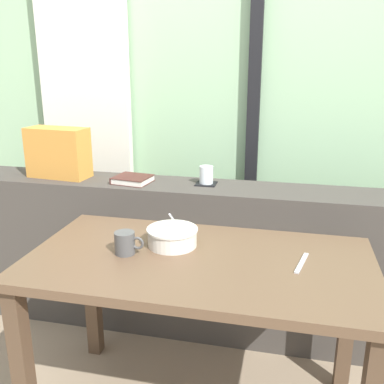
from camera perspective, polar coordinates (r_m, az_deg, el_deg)
name	(u,v)px	position (r m, az deg, el deg)	size (l,w,h in m)	color
outdoor_backdrop	(228,59)	(2.63, 4.72, 16.86)	(4.80, 0.08, 2.80)	#9EC699
curtain_left_panel	(85,85)	(2.80, -13.79, 13.37)	(0.56, 0.06, 2.50)	silver
window_divider_post	(255,78)	(2.55, 8.17, 14.50)	(0.07, 0.05, 2.60)	black
dark_console_ledge	(207,260)	(2.30, 2.01, -8.86)	(2.80, 0.30, 0.80)	#423D38
breakfast_table	(199,283)	(1.66, 0.88, -11.81)	(1.26, 0.67, 0.70)	brown
coaster_square	(206,184)	(2.18, 1.86, 1.10)	(0.10, 0.10, 0.01)	black
juice_glass	(206,176)	(2.17, 1.87, 2.15)	(0.07, 0.07, 0.09)	white
closed_book	(132,179)	(2.23, -7.76, 1.64)	(0.20, 0.18, 0.03)	#47231E
throw_pillow	(58,153)	(2.40, -17.04, 4.93)	(0.32, 0.14, 0.26)	#D18938
soup_bowl	(172,237)	(1.71, -2.58, -5.87)	(0.20, 0.20, 0.14)	silver
fork_utensil	(302,263)	(1.62, 14.10, -8.96)	(0.02, 0.17, 0.01)	silver
ceramic_mug	(125,243)	(1.65, -8.67, -6.58)	(0.11, 0.08, 0.08)	#4C4C4C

